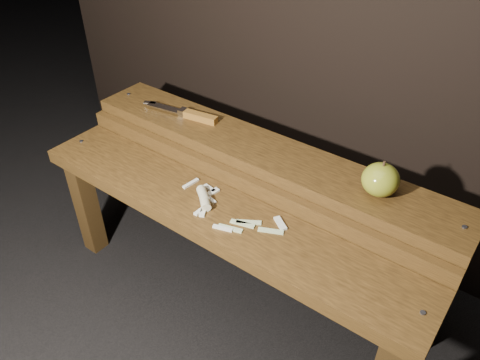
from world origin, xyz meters
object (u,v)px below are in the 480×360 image
Objects in this scene: apple at (381,180)px; knife at (191,115)px; bench_front_tier at (214,229)px; bench_rear_tier at (261,173)px.

knife is at bearing 179.38° from apple.
knife is at bearing 139.61° from bench_front_tier.
knife is (-0.28, 0.24, 0.16)m from bench_front_tier.
bench_rear_tier is (0.00, 0.23, 0.06)m from bench_front_tier.
apple is at bearing -0.62° from knife.
bench_front_tier is at bearing -90.00° from bench_rear_tier.
bench_front_tier is 0.40m from knife.
apple is 0.35× the size of knife.
apple is at bearing 33.54° from bench_front_tier.
knife reaches higher than bench_front_tier.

